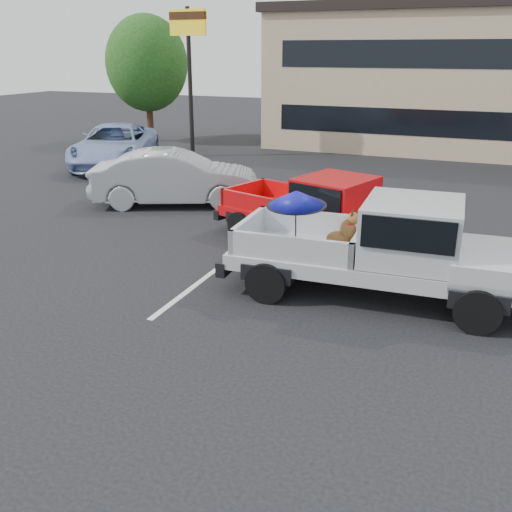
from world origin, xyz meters
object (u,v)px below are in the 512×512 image
at_px(tree_left, 147,64).
at_px(silver_pickup, 397,245).
at_px(silver_sedan, 176,178).
at_px(blue_suv, 115,146).
at_px(motel_sign, 189,42).
at_px(red_pickup, 329,209).

relative_size(tree_left, silver_pickup, 1.04).
bearing_deg(silver_sedan, blue_suv, 26.71).
xyz_separation_m(tree_left, silver_pickup, (14.68, -14.99, -2.68)).
relative_size(motel_sign, silver_sedan, 1.23).
distance_m(motel_sign, silver_pickup, 16.46).
distance_m(motel_sign, blue_suv, 5.28).
bearing_deg(motel_sign, red_pickup, -47.61).
distance_m(silver_pickup, red_pickup, 3.07).
distance_m(silver_sedan, blue_suv, 6.78).
height_order(tree_left, silver_pickup, tree_left).
distance_m(tree_left, silver_pickup, 21.16).
xyz_separation_m(motel_sign, blue_suv, (-1.72, -3.18, -3.85)).
bearing_deg(blue_suv, motel_sign, 38.78).
bearing_deg(silver_pickup, red_pickup, 125.93).
xyz_separation_m(motel_sign, silver_pickup, (10.68, -11.99, -3.60)).
xyz_separation_m(red_pickup, silver_sedan, (-5.26, 2.10, -0.11)).
bearing_deg(tree_left, motel_sign, -36.87).
distance_m(motel_sign, silver_sedan, 9.13).
height_order(silver_sedan, blue_suv, blue_suv).
distance_m(red_pickup, blue_suv, 12.29).
bearing_deg(motel_sign, tree_left, 143.13).
height_order(motel_sign, red_pickup, motel_sign).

